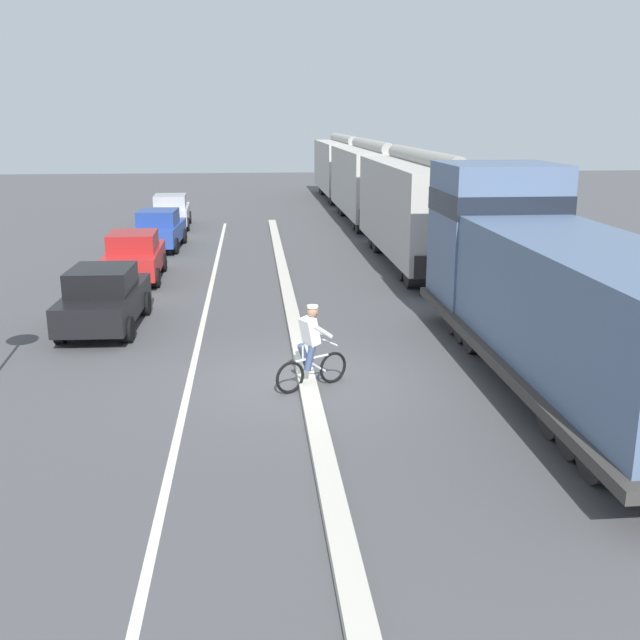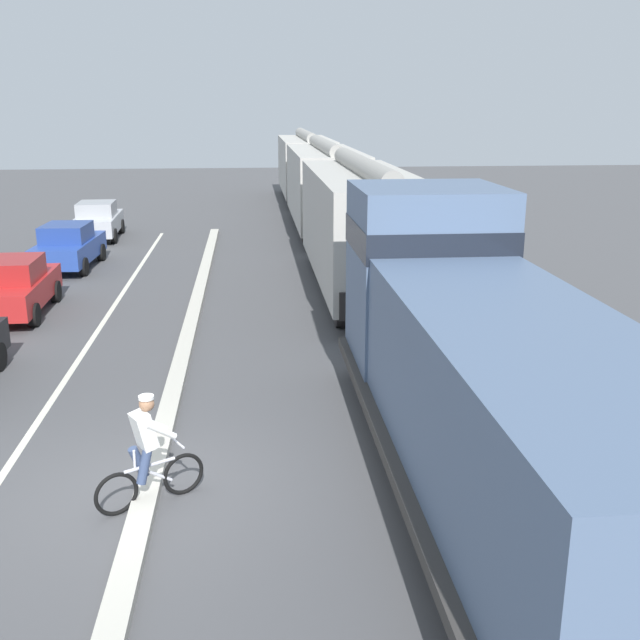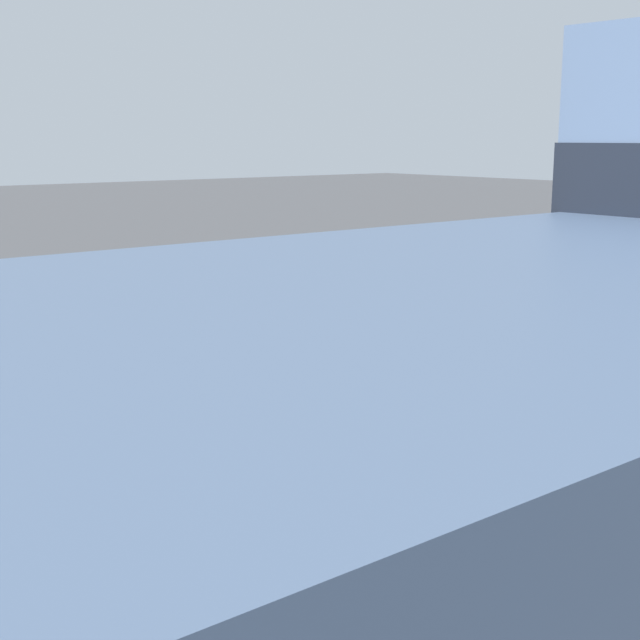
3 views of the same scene
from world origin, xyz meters
name	(u,v)px [view 3 (image 3 of 3)]	position (x,y,z in m)	size (l,w,h in m)	color
ground_plane	(19,563)	(0.00, 0.00, 0.00)	(120.00, 120.00, 0.00)	#4C4C4F
median_curb	(488,418)	(0.00, 6.00, 0.08)	(0.36, 36.00, 0.16)	beige
lane_stripe	(362,383)	(-2.40, 6.00, 0.00)	(0.14, 36.00, 0.01)	silver
locomotive	(489,609)	(5.05, 0.06, 1.80)	(3.10, 11.61, 4.20)	slate
parked_car_black	(184,316)	(-4.86, 4.46, 0.82)	(1.93, 4.25, 1.62)	black
parked_car_red	(446,278)	(-4.97, 10.46, 0.82)	(1.92, 4.24, 1.62)	red
parked_car_blue	(628,254)	(-4.85, 16.61, 0.82)	(1.97, 4.27, 1.62)	#28479E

